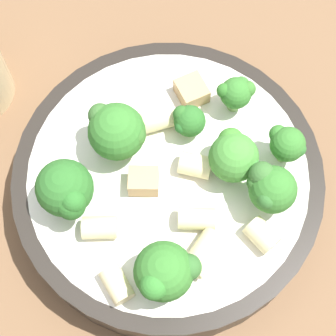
% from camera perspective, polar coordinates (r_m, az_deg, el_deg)
% --- Properties ---
extents(ground_plane, '(2.00, 2.00, 0.00)m').
position_cam_1_polar(ground_plane, '(0.44, 0.00, -2.56)').
color(ground_plane, brown).
extents(pasta_bowl, '(0.22, 0.22, 0.04)m').
position_cam_1_polar(pasta_bowl, '(0.41, 0.00, -1.45)').
color(pasta_bowl, '#28231E').
rests_on(pasta_bowl, ground_plane).
extents(broccoli_floret_0, '(0.04, 0.04, 0.04)m').
position_cam_1_polar(broccoli_floret_0, '(0.37, -10.35, -2.24)').
color(broccoli_floret_0, '#84AD60').
rests_on(broccoli_floret_0, pasta_bowl).
extents(broccoli_floret_1, '(0.02, 0.03, 0.03)m').
position_cam_1_polar(broccoli_floret_1, '(0.39, 12.01, 2.41)').
color(broccoli_floret_1, '#93B766').
rests_on(broccoli_floret_1, pasta_bowl).
extents(broccoli_floret_2, '(0.04, 0.04, 0.05)m').
position_cam_1_polar(broccoli_floret_2, '(0.38, -5.26, 3.78)').
color(broccoli_floret_2, '#93B766').
rests_on(broccoli_floret_2, pasta_bowl).
extents(broccoli_floret_3, '(0.02, 0.02, 0.03)m').
position_cam_1_polar(broccoli_floret_3, '(0.40, 2.08, 4.81)').
color(broccoli_floret_3, '#93B766').
rests_on(broccoli_floret_3, pasta_bowl).
extents(broccoli_floret_4, '(0.03, 0.04, 0.04)m').
position_cam_1_polar(broccoli_floret_4, '(0.37, 10.36, -2.05)').
color(broccoli_floret_4, '#84AD60').
rests_on(broccoli_floret_4, pasta_bowl).
extents(broccoli_floret_5, '(0.03, 0.04, 0.04)m').
position_cam_1_polar(broccoli_floret_5, '(0.38, 6.75, 1.17)').
color(broccoli_floret_5, '#84AD60').
rests_on(broccoli_floret_5, pasta_bowl).
extents(broccoli_floret_6, '(0.03, 0.02, 0.03)m').
position_cam_1_polar(broccoli_floret_6, '(0.41, 6.98, 7.64)').
color(broccoli_floret_6, '#84AD60').
rests_on(broccoli_floret_6, pasta_bowl).
extents(broccoli_floret_7, '(0.04, 0.04, 0.04)m').
position_cam_1_polar(broccoli_floret_7, '(0.35, -0.35, -10.56)').
color(broccoli_floret_7, '#84AD60').
rests_on(broccoli_floret_7, pasta_bowl).
extents(rigatoni_0, '(0.03, 0.03, 0.02)m').
position_cam_1_polar(rigatoni_0, '(0.39, 2.79, 0.28)').
color(rigatoni_0, beige).
rests_on(rigatoni_0, pasta_bowl).
extents(rigatoni_1, '(0.03, 0.03, 0.02)m').
position_cam_1_polar(rigatoni_1, '(0.37, 3.64, -8.60)').
color(rigatoni_1, beige).
rests_on(rigatoni_1, pasta_bowl).
extents(rigatoni_2, '(0.02, 0.02, 0.02)m').
position_cam_1_polar(rigatoni_2, '(0.38, 9.53, -6.74)').
color(rigatoni_2, beige).
rests_on(rigatoni_2, pasta_bowl).
extents(rigatoni_3, '(0.02, 0.02, 0.01)m').
position_cam_1_polar(rigatoni_3, '(0.37, -5.22, -11.71)').
color(rigatoni_3, beige).
rests_on(rigatoni_3, pasta_bowl).
extents(rigatoni_4, '(0.03, 0.02, 0.02)m').
position_cam_1_polar(rigatoni_4, '(0.38, -6.97, -6.01)').
color(rigatoni_4, beige).
rests_on(rigatoni_4, pasta_bowl).
extents(rigatoni_5, '(0.03, 0.03, 0.02)m').
position_cam_1_polar(rigatoni_5, '(0.38, 2.67, -5.28)').
color(rigatoni_5, beige).
rests_on(rigatoni_5, pasta_bowl).
extents(rigatoni_6, '(0.03, 0.02, 0.02)m').
position_cam_1_polar(rigatoni_6, '(0.41, -1.32, 4.89)').
color(rigatoni_6, beige).
rests_on(rigatoni_6, pasta_bowl).
extents(chicken_chunk_0, '(0.02, 0.02, 0.01)m').
position_cam_1_polar(chicken_chunk_0, '(0.42, 2.42, 7.82)').
color(chicken_chunk_0, tan).
rests_on(chicken_chunk_0, pasta_bowl).
extents(chicken_chunk_1, '(0.03, 0.03, 0.02)m').
position_cam_1_polar(chicken_chunk_1, '(0.39, -2.25, -1.80)').
color(chicken_chunk_1, tan).
rests_on(chicken_chunk_1, pasta_bowl).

